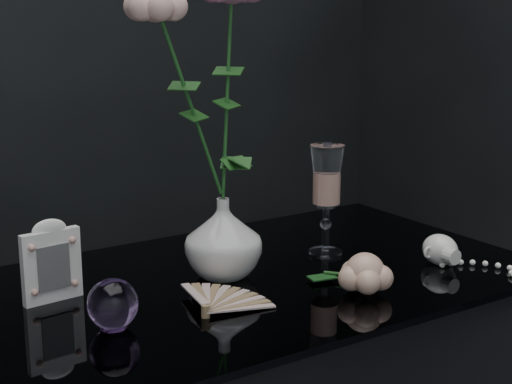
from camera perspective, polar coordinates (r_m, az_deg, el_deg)
vase at (r=1.33m, az=-2.39°, el=-3.37°), size 0.17×0.17×0.14m
wine_glass at (r=1.45m, az=5.14°, el=-0.61°), size 0.08×0.08×0.21m
picture_frame at (r=1.26m, az=-14.68°, el=-4.83°), size 0.11×0.08×0.13m
paperweight at (r=1.15m, az=-10.38°, el=-8.01°), size 0.10×0.10×0.07m
paper_fan at (r=1.18m, az=-3.69°, el=-8.55°), size 0.25×0.22×0.02m
loose_rose at (r=1.28m, az=7.92°, el=-5.86°), size 0.21×0.24×0.07m
pearl_jar at (r=1.44m, az=13.26°, el=-4.01°), size 0.20×0.21×0.06m
roses at (r=1.26m, az=-3.59°, el=8.59°), size 0.23×0.12×0.44m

